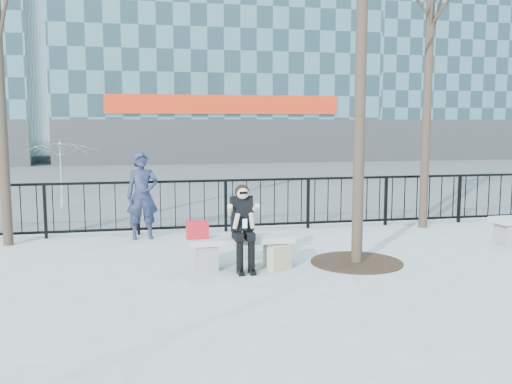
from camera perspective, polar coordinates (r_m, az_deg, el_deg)
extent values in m
plane|color=gray|center=(9.15, -1.46, -7.53)|extent=(120.00, 120.00, 0.00)
cube|color=#474747|center=(23.88, -7.80, 1.49)|extent=(60.00, 23.00, 0.01)
cube|color=black|center=(11.88, -4.02, 1.14)|extent=(14.00, 0.05, 0.05)
cube|color=black|center=(12.02, -3.98, -3.42)|extent=(14.00, 0.05, 0.05)
cube|color=#2D2D30|center=(31.03, -3.14, 5.04)|extent=(18.00, 0.08, 2.40)
cube|color=#B6230C|center=(30.96, -3.15, 8.74)|extent=(12.60, 0.12, 1.00)
cube|color=slate|center=(42.41, 20.13, 17.13)|extent=(16.00, 10.00, 20.00)
cube|color=#2D2D30|center=(37.50, 23.60, 4.82)|extent=(16.00, 0.08, 2.40)
cylinder|color=black|center=(9.39, 10.52, 15.81)|extent=(0.18, 0.18, 7.50)
cylinder|color=black|center=(12.88, 16.87, 12.10)|extent=(0.18, 0.18, 7.00)
cylinder|color=black|center=(9.56, 10.01, -6.92)|extent=(1.50, 1.50, 0.02)
cube|color=slate|center=(9.02, -4.93, -6.45)|extent=(0.32, 0.38, 0.40)
cube|color=slate|center=(9.21, 1.92, -6.15)|extent=(0.32, 0.38, 0.40)
cube|color=gray|center=(9.04, -1.47, -4.80)|extent=(1.65, 0.46, 0.09)
cube|color=slate|center=(11.66, 23.92, -3.86)|extent=(0.35, 0.41, 0.43)
cube|color=#B2151D|center=(8.93, -5.89, -3.77)|extent=(0.35, 0.17, 0.28)
cube|color=#C5AF8B|center=(8.92, 2.37, -6.65)|extent=(0.42, 0.33, 0.38)
imported|color=black|center=(11.38, -11.30, -0.37)|extent=(0.66, 0.47, 1.71)
imported|color=yellow|center=(15.61, -18.88, 1.62)|extent=(2.55, 2.57, 1.84)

